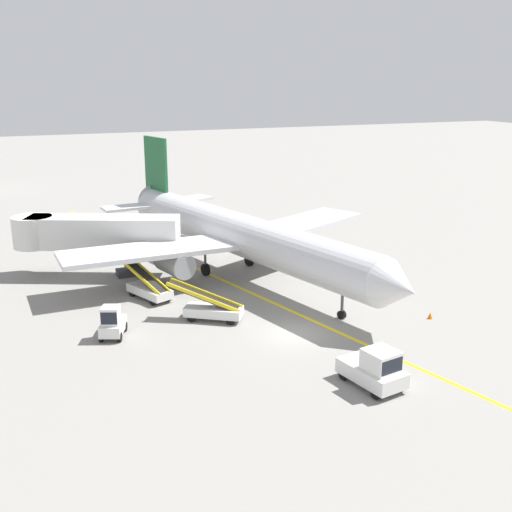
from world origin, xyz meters
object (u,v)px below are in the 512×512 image
(pushback_tug, at_px, (375,369))
(belt_loader_forward_hold, at_px, (212,309))
(belt_loader_aft_hold, at_px, (149,288))
(jet_bridge, at_px, (87,233))
(safety_cone_nose_left, at_px, (295,251))
(safety_cone_nose_right, at_px, (328,277))
(baggage_tug_near_wing, at_px, (112,323))
(ground_crew_marshaller, at_px, (367,280))
(safety_cone_wingtip_left, at_px, (430,315))
(airliner, at_px, (238,234))

(pushback_tug, height_order, belt_loader_forward_hold, belt_loader_forward_hold)
(belt_loader_forward_hold, relative_size, belt_loader_aft_hold, 0.95)
(jet_bridge, relative_size, pushback_tug, 3.30)
(safety_cone_nose_left, bearing_deg, safety_cone_nose_right, -96.98)
(baggage_tug_near_wing, relative_size, safety_cone_nose_right, 6.17)
(safety_cone_nose_right, bearing_deg, ground_crew_marshaller, -70.77)
(pushback_tug, bearing_deg, belt_loader_forward_hold, 111.55)
(belt_loader_forward_hold, distance_m, safety_cone_wingtip_left, 14.58)
(jet_bridge, bearing_deg, airliner, -22.13)
(belt_loader_aft_hold, distance_m, safety_cone_nose_right, 14.19)
(safety_cone_wingtip_left, bearing_deg, baggage_tug_near_wing, 166.06)
(airliner, relative_size, jet_bridge, 2.73)
(jet_bridge, distance_m, baggage_tug_near_wing, 13.76)
(jet_bridge, distance_m, belt_loader_aft_hold, 8.47)
(belt_loader_aft_hold, bearing_deg, airliner, 19.32)
(baggage_tug_near_wing, xyz_separation_m, safety_cone_wingtip_left, (20.14, -5.00, -0.71))
(pushback_tug, bearing_deg, safety_cone_wingtip_left, 37.63)
(jet_bridge, bearing_deg, safety_cone_nose_left, -2.13)
(baggage_tug_near_wing, bearing_deg, safety_cone_wingtip_left, -13.94)
(ground_crew_marshaller, bearing_deg, belt_loader_aft_hold, 162.46)
(airliner, distance_m, pushback_tug, 20.82)
(baggage_tug_near_wing, relative_size, ground_crew_marshaller, 1.60)
(ground_crew_marshaller, height_order, safety_cone_wingtip_left, ground_crew_marshaller)
(pushback_tug, distance_m, safety_cone_nose_left, 25.65)
(safety_cone_nose_left, bearing_deg, safety_cone_wingtip_left, -85.70)
(airliner, xyz_separation_m, safety_cone_nose_right, (6.10, -4.04, -3.20))
(pushback_tug, relative_size, safety_cone_nose_left, 8.82)
(jet_bridge, xyz_separation_m, safety_cone_nose_right, (17.28, -8.58, -3.32))
(jet_bridge, xyz_separation_m, ground_crew_marshaller, (18.55, -12.22, -2.63))
(pushback_tug, xyz_separation_m, ground_crew_marshaller, (7.69, 13.00, -0.08))
(belt_loader_forward_hold, relative_size, safety_cone_nose_left, 11.01)
(pushback_tug, relative_size, ground_crew_marshaller, 2.28)
(pushback_tug, distance_m, ground_crew_marshaller, 15.11)
(pushback_tug, relative_size, safety_cone_nose_right, 8.82)
(baggage_tug_near_wing, height_order, safety_cone_nose_left, baggage_tug_near_wing)
(pushback_tug, relative_size, belt_loader_aft_hold, 0.76)
(baggage_tug_near_wing, distance_m, safety_cone_nose_right, 18.51)
(belt_loader_aft_hold, relative_size, safety_cone_nose_right, 11.61)
(airliner, xyz_separation_m, jet_bridge, (-11.18, 4.55, 0.12))
(jet_bridge, relative_size, baggage_tug_near_wing, 4.72)
(baggage_tug_near_wing, relative_size, belt_loader_forward_hold, 0.56)
(pushback_tug, bearing_deg, ground_crew_marshaller, 59.40)
(belt_loader_forward_hold, distance_m, safety_cone_nose_right, 12.09)
(belt_loader_forward_hold, xyz_separation_m, ground_crew_marshaller, (12.48, 0.86, 0.13))
(airliner, relative_size, safety_cone_nose_left, 79.33)
(pushback_tug, xyz_separation_m, safety_cone_nose_left, (7.38, 24.55, -0.77))
(airliner, bearing_deg, belt_loader_aft_hold, -160.68)
(baggage_tug_near_wing, bearing_deg, jet_bridge, 87.69)
(jet_bridge, xyz_separation_m, baggage_tug_near_wing, (-0.54, -13.50, -2.62))
(ground_crew_marshaller, distance_m, safety_cone_nose_right, 3.92)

